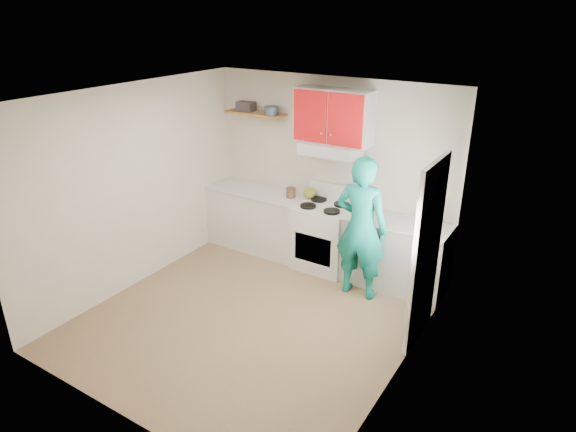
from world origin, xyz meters
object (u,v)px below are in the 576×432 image
Objects in this scene: stove at (324,237)px; person at (361,228)px; kettle at (310,193)px; tin at (271,111)px; crock at (291,193)px.

person is (0.72, -0.40, 0.46)m from stove.
kettle is (-0.32, 0.14, 0.54)m from stove.
crock is (0.38, -0.10, -1.11)m from tin.
person is at bearing -29.29° from stove.
tin reaches higher than kettle.
tin is 2.12m from person.
tin is at bearing 175.26° from kettle.
kettle is at bearing 23.42° from crock.
kettle is (0.63, 0.01, -1.10)m from tin.
stove is at bearing -3.90° from crock.
stove is at bearing -30.34° from person.
stove is 5.03× the size of kettle.
person is at bearing -33.30° from kettle.
kettle is 0.10× the size of person.
crock is 0.09× the size of person.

